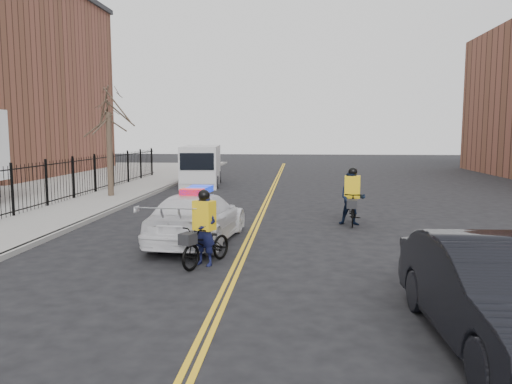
{
  "coord_description": "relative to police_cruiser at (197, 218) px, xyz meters",
  "views": [
    {
      "loc": [
        1.43,
        -13.31,
        3.2
      ],
      "look_at": [
        0.1,
        2.45,
        1.3
      ],
      "focal_mm": 35.0,
      "sensor_mm": 36.0,
      "label": 1
    }
  ],
  "objects": [
    {
      "name": "cargo_van",
      "position": [
        -2.93,
        15.5,
        0.43
      ],
      "size": [
        2.68,
        5.89,
        2.39
      ],
      "rotation": [
        0.0,
        0.0,
        0.11
      ],
      "color": "silver",
      "rests_on": "ground"
    },
    {
      "name": "cyclist_near",
      "position": [
        0.67,
        -2.46,
        -0.09
      ],
      "size": [
        1.38,
        1.98,
        1.84
      ],
      "rotation": [
        0.0,
        0.0,
        -0.43
      ],
      "color": "black",
      "rests_on": "ground"
    },
    {
      "name": "curb",
      "position": [
        -4.53,
        7.21,
        -0.66
      ],
      "size": [
        0.2,
        60.0,
        0.15
      ],
      "primitive_type": "cube",
      "color": "gray",
      "rests_on": "ground"
    },
    {
      "name": "street_tree",
      "position": [
        -6.13,
        9.21,
        2.8
      ],
      "size": [
        3.2,
        3.2,
        4.8
      ],
      "color": "#382D21",
      "rests_on": "sidewalk"
    },
    {
      "name": "iron_fence",
      "position": [
        -7.53,
        7.21,
        0.26
      ],
      "size": [
        0.12,
        28.0,
        2.0
      ],
      "primitive_type": null,
      "color": "black",
      "rests_on": "ground"
    },
    {
      "name": "dark_sedan",
      "position": [
        5.86,
        -6.7,
        0.08
      ],
      "size": [
        1.94,
        5.01,
        1.63
      ],
      "primitive_type": "imported",
      "rotation": [
        0.0,
        0.0,
        0.04
      ],
      "color": "black",
      "rests_on": "ground"
    },
    {
      "name": "center_line_left",
      "position": [
        1.39,
        7.21,
        -0.73
      ],
      "size": [
        0.1,
        60.0,
        0.01
      ],
      "primitive_type": "cube",
      "color": "yellow",
      "rests_on": "ground"
    },
    {
      "name": "sidewalk",
      "position": [
        -6.03,
        7.21,
        -0.66
      ],
      "size": [
        3.0,
        60.0,
        0.15
      ],
      "primitive_type": "cube",
      "color": "gray",
      "rests_on": "ground"
    },
    {
      "name": "cyclist_far",
      "position": [
        4.77,
        3.17,
        0.06
      ],
      "size": [
        0.97,
        2.04,
        2.01
      ],
      "rotation": [
        0.0,
        0.0,
        -0.11
      ],
      "color": "black",
      "rests_on": "ground"
    },
    {
      "name": "ground",
      "position": [
        1.47,
        -0.79,
        -0.74
      ],
      "size": [
        120.0,
        120.0,
        0.0
      ],
      "primitive_type": "plane",
      "color": "black",
      "rests_on": "ground"
    },
    {
      "name": "police_cruiser",
      "position": [
        0.0,
        0.0,
        0.0
      ],
      "size": [
        2.48,
        5.18,
        1.62
      ],
      "rotation": [
        0.0,
        0.0,
        3.05
      ],
      "color": "white",
      "rests_on": "ground"
    },
    {
      "name": "center_line_right",
      "position": [
        1.55,
        7.21,
        -0.73
      ],
      "size": [
        0.1,
        60.0,
        0.01
      ],
      "primitive_type": "cube",
      "color": "yellow",
      "rests_on": "ground"
    }
  ]
}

